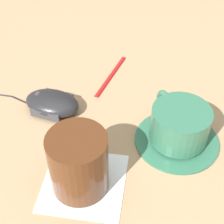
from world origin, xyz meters
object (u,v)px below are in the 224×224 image
object	(u,v)px
saucer	(177,140)
computer_mouse	(52,103)
pen	(112,73)
coffee_cup	(179,124)
drinking_glass	(79,163)

from	to	relation	value
saucer	computer_mouse	size ratio (longest dim) A/B	1.17
computer_mouse	saucer	bearing A→B (deg)	147.35
saucer	pen	xyz separation A→B (m)	(0.06, -0.20, 0.00)
saucer	pen	world-z (taller)	same
saucer	coffee_cup	world-z (taller)	coffee_cup
computer_mouse	pen	bearing A→B (deg)	-148.71
coffee_cup	computer_mouse	world-z (taller)	coffee_cup
pen	drinking_glass	bearing A→B (deg)	67.25
drinking_glass	pen	distance (m)	0.27
saucer	pen	size ratio (longest dim) A/B	1.08
drinking_glass	pen	bearing A→B (deg)	-112.75
saucer	drinking_glass	bearing A→B (deg)	15.99
coffee_cup	drinking_glass	bearing A→B (deg)	17.08
computer_mouse	drinking_glass	distance (m)	0.17
coffee_cup	pen	size ratio (longest dim) A/B	0.95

